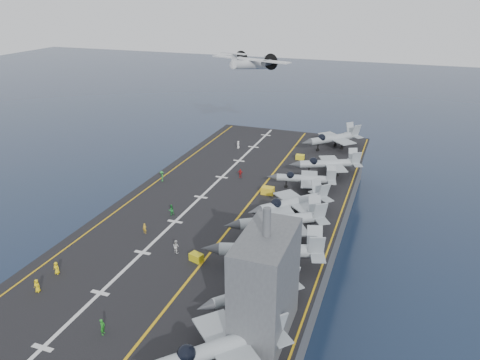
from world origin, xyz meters
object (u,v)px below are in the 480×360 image
(tow_cart_a, at_px, (196,257))
(fighter_jet_0, at_px, (220,346))
(transport_plane, at_px, (250,65))
(island_superstructure, at_px, (266,274))

(tow_cart_a, bearing_deg, fighter_jet_0, -58.39)
(tow_cart_a, height_order, transport_plane, transport_plane)
(tow_cart_a, distance_m, transport_plane, 77.67)
(island_superstructure, xyz_separation_m, transport_plane, (-30.35, 84.99, 7.43))
(tow_cart_a, relative_size, transport_plane, 0.07)
(island_superstructure, bearing_deg, transport_plane, 109.65)
(tow_cart_a, bearing_deg, transport_plane, 103.18)
(transport_plane, bearing_deg, tow_cart_a, -76.82)
(fighter_jet_0, relative_size, transport_plane, 0.65)
(fighter_jet_0, distance_m, transport_plane, 96.11)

